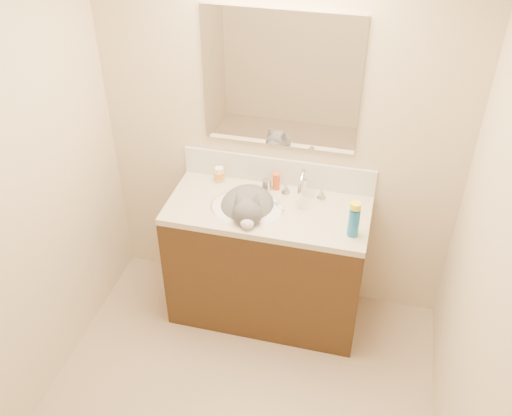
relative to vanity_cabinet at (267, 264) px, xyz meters
The scene contains 16 objects.
room_shell 1.45m from the vanity_cabinet, 90.00° to the right, with size 2.24×2.54×2.52m.
vanity_cabinet is the anchor object (origin of this frame).
counter_slab 0.43m from the vanity_cabinet, ahead, with size 1.20×0.55×0.04m, color beige.
basin 0.40m from the vanity_cabinet, 165.96° to the right, with size 0.45×0.36×0.14m, color silver.
faucet 0.58m from the vanity_cabinet, 37.29° to the left, with size 0.28×0.20×0.21m.
cat 0.45m from the vanity_cabinet, 167.36° to the right, with size 0.44×0.49×0.35m.
backsplash 0.60m from the vanity_cabinet, 90.00° to the left, with size 1.20×0.02×0.18m, color silver.
mirror 1.16m from the vanity_cabinet, 90.00° to the left, with size 0.90×0.02×0.80m, color white.
pill_bottle 0.65m from the vanity_cabinet, 151.28° to the left, with size 0.05×0.05×0.10m, color white.
pill_label 0.64m from the vanity_cabinet, 151.28° to the left, with size 0.07×0.07×0.04m, color orange.
silver_jar 0.52m from the vanity_cabinet, 105.58° to the left, with size 0.06×0.06×0.07m, color #B7B7BC.
amber_bottle 0.54m from the vanity_cabinet, 88.50° to the left, with size 0.04×0.04×0.11m, color #D75119.
toothbrush 0.46m from the vanity_cabinet, 38.75° to the left, with size 0.01×0.13×0.01m, color white.
toothbrush_head 0.46m from the vanity_cabinet, 38.75° to the left, with size 0.01×0.03×0.01m, color #7095EF.
spray_can 0.75m from the vanity_cabinet, 14.80° to the right, with size 0.06×0.06×0.17m, color #196BB1.
spray_cap 0.84m from the vanity_cabinet, 14.80° to the right, with size 0.06×0.06×0.04m, color yellow.
Camera 1 is at (0.60, -1.67, 2.85)m, focal length 40.00 mm.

